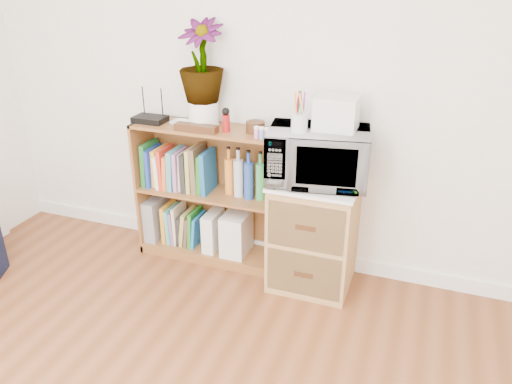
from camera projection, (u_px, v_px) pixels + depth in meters
The scene contains 21 objects.
skirting_board at pixel (265, 248), 3.57m from camera, with size 4.00×0.02×0.10m, color white.
bookshelf at pixel (210, 195), 3.39m from camera, with size 1.00×0.30×0.95m, color brown.
wicker_unit at pixel (314, 234), 3.14m from camera, with size 0.50×0.45×0.70m, color #9E7542.
microwave at pixel (318, 156), 2.91m from camera, with size 0.58×0.39×0.32m, color silver.
pen_cup at pixel (299, 123), 2.79m from camera, with size 0.09×0.09×0.10m, color silver.
small_appliance at pixel (336, 113), 2.82m from camera, with size 0.24×0.20×0.19m, color silver.
router at pixel (150, 119), 3.29m from camera, with size 0.21×0.14×0.04m, color black.
white_bowl at pixel (181, 124), 3.21m from camera, with size 0.13×0.13×0.03m, color silver.
plant_pot at pixel (204, 114), 3.18m from camera, with size 0.19×0.19×0.16m, color white.
potted_plant at pixel (201, 61), 3.04m from camera, with size 0.28×0.28×0.50m, color #396A2A.
trinket_box at pixel (196, 128), 3.10m from camera, with size 0.28×0.07×0.04m, color #32190D.
kokeshi_doll at pixel (226, 123), 3.08m from camera, with size 0.05×0.05×0.11m, color maroon.
wooden_bowl at pixel (255, 127), 3.08m from camera, with size 0.12×0.12×0.07m, color #3A220F.
paint_jars at pixel (262, 134), 2.97m from camera, with size 0.10×0.04×0.05m, color pink.
file_box at pixel (157, 218), 3.63m from camera, with size 0.09×0.24×0.30m, color gray.
magazine_holder_left at pixel (213, 230), 3.48m from camera, with size 0.09×0.22×0.27m, color silver.
magazine_holder_mid at pixel (232, 232), 3.43m from camera, with size 0.09×0.24×0.29m, color silver.
magazine_holder_right at pixel (241, 234), 3.41m from camera, with size 0.09×0.24×0.29m, color silver.
cookbooks at pixel (179, 168), 3.39m from camera, with size 0.48×0.20×0.31m.
liquor_bottles at pixel (255, 177), 3.21m from camera, with size 0.45×0.07×0.32m.
lower_books at pixel (183, 225), 3.57m from camera, with size 0.27×0.19×0.29m.
Camera 1 is at (1.00, -0.68, 1.90)m, focal length 35.00 mm.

